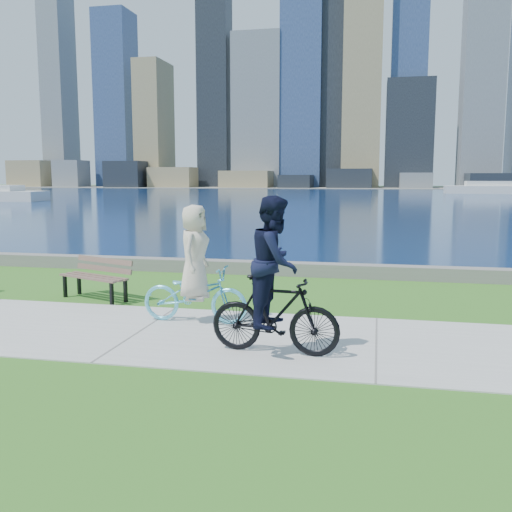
{
  "coord_description": "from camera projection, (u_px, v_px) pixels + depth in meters",
  "views": [
    {
      "loc": [
        3.96,
        -8.96,
        2.67
      ],
      "look_at": [
        1.62,
        2.0,
        1.1
      ],
      "focal_mm": 40.0,
      "sensor_mm": 36.0,
      "label": 1
    }
  ],
  "objects": [
    {
      "name": "cyclist_woman",
      "position": [
        195.0,
        279.0,
        10.35
      ],
      "size": [
        0.72,
        1.98,
        2.15
      ],
      "rotation": [
        0.0,
        0.0,
        1.56
      ],
      "color": "#60CBEB",
      "rests_on": "ground"
    },
    {
      "name": "bay_water",
      "position": [
        349.0,
        196.0,
        79.6
      ],
      "size": [
        320.0,
        131.0,
        0.01
      ],
      "primitive_type": "cube",
      "color": "#0B224B",
      "rests_on": "ground"
    },
    {
      "name": "city_skyline",
      "position": [
        371.0,
        84.0,
        131.82
      ],
      "size": [
        174.92,
        23.19,
        76.0
      ],
      "color": "olive",
      "rests_on": "ground"
    },
    {
      "name": "ground",
      "position": [
        141.0,
        332.0,
        9.87
      ],
      "size": [
        320.0,
        320.0,
        0.0
      ],
      "primitive_type": "plane",
      "color": "#2B6219",
      "rests_on": "ground"
    },
    {
      "name": "ferry_far",
      "position": [
        493.0,
        189.0,
        88.46
      ],
      "size": [
        14.3,
        4.09,
        1.94
      ],
      "color": "silver",
      "rests_on": "ground"
    },
    {
      "name": "concrete_path",
      "position": [
        141.0,
        331.0,
        9.87
      ],
      "size": [
        80.0,
        3.5,
        0.02
      ],
      "primitive_type": "cube",
      "color": "#ACACA7",
      "rests_on": "ground"
    },
    {
      "name": "cyclist_man",
      "position": [
        275.0,
        289.0,
        8.47
      ],
      "size": [
        0.79,
        2.01,
        2.37
      ],
      "rotation": [
        0.0,
        0.0,
        1.5
      ],
      "color": "black",
      "rests_on": "ground"
    },
    {
      "name": "far_shore",
      "position": [
        361.0,
        187.0,
        135.77
      ],
      "size": [
        320.0,
        30.0,
        0.12
      ],
      "primitive_type": "cube",
      "color": "gray",
      "rests_on": "ground"
    },
    {
      "name": "seawall",
      "position": [
        231.0,
        267.0,
        15.85
      ],
      "size": [
        90.0,
        0.5,
        0.35
      ],
      "primitive_type": "cube",
      "color": "slate",
      "rests_on": "ground"
    },
    {
      "name": "park_bench",
      "position": [
        97.0,
        274.0,
        12.46
      ],
      "size": [
        1.81,
        1.18,
        0.89
      ],
      "rotation": [
        0.0,
        0.0,
        -0.38
      ],
      "color": "black",
      "rests_on": "ground"
    }
  ]
}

